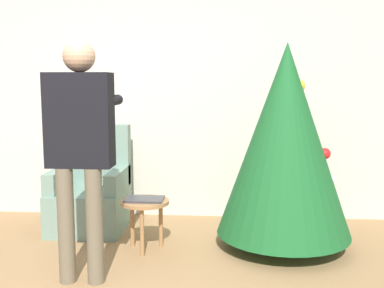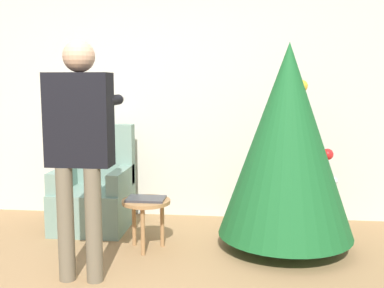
% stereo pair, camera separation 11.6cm
% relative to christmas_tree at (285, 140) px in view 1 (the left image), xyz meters
% --- Properties ---
extents(wall_back, '(8.00, 0.06, 2.70)m').
position_rel_christmas_tree_xyz_m(wall_back, '(-1.29, 0.91, 0.40)').
color(wall_back, beige).
rests_on(wall_back, ground_plane).
extents(christmas_tree, '(1.16, 1.16, 1.78)m').
position_rel_christmas_tree_xyz_m(christmas_tree, '(0.00, 0.00, 0.00)').
color(christmas_tree, brown).
rests_on(christmas_tree, ground_plane).
extents(armchair, '(0.70, 0.70, 1.02)m').
position_rel_christmas_tree_xyz_m(armchair, '(-1.84, 0.40, -0.61)').
color(armchair, gray).
rests_on(armchair, ground_plane).
extents(person_standing, '(0.47, 0.57, 1.74)m').
position_rel_christmas_tree_xyz_m(person_standing, '(-1.54, -0.78, 0.10)').
color(person_standing, '#6B604C').
rests_on(person_standing, ground_plane).
extents(side_stool, '(0.42, 0.42, 0.44)m').
position_rel_christmas_tree_xyz_m(side_stool, '(-1.20, -0.16, -0.58)').
color(side_stool, '#A37547').
rests_on(side_stool, ground_plane).
extents(laptop, '(0.32, 0.22, 0.02)m').
position_rel_christmas_tree_xyz_m(laptop, '(-1.20, -0.16, -0.50)').
color(laptop, '#38383D').
rests_on(laptop, side_stool).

